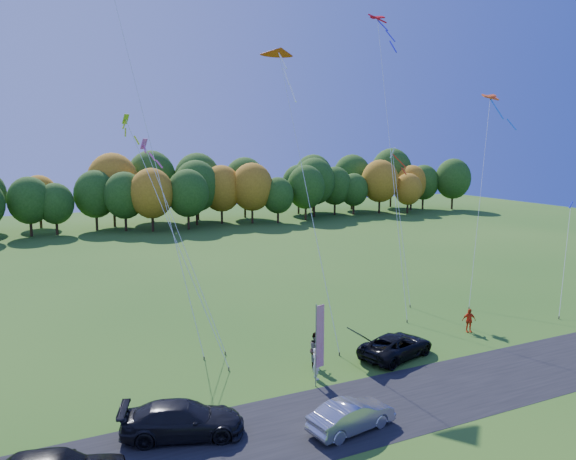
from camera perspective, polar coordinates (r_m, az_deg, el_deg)
name	(u,v)px	position (r m, az deg, el deg)	size (l,w,h in m)	color
ground	(337,375)	(31.10, 4.99, -14.44)	(160.00, 160.00, 0.00)	#255516
asphalt_strip	(380,406)	(28.07, 9.38, -17.23)	(90.00, 6.00, 0.01)	black
tree_line	(136,230)	(81.73, -15.18, -0.03)	(116.00, 12.00, 10.00)	#1E4711
black_suv	(396,346)	(33.63, 10.95, -11.47)	(2.27, 4.93, 1.37)	black
silver_sedan	(351,416)	(25.60, 6.47, -18.23)	(1.40, 4.01, 1.32)	#A1A1A5
dark_truck_a	(183,420)	(25.35, -10.66, -18.41)	(2.10, 5.16, 1.50)	black
person_tailgate_a	(316,363)	(30.25, 2.89, -13.37)	(0.62, 0.40, 1.69)	silver
person_tailgate_b	(316,349)	(31.76, 2.89, -12.01)	(0.95, 0.74, 1.95)	gray
person_east	(469,320)	(38.94, 17.90, -8.73)	(0.93, 0.39, 1.58)	red
feather_flag	(319,335)	(28.87, 3.18, -10.65)	(0.56, 0.19, 4.33)	#999999
kite_delta_blue	(140,101)	(36.12, -14.81, 12.51)	(5.13, 12.50, 30.37)	#4C3F33
kite_parafoil_orange	(391,154)	(43.93, 10.40, 7.63)	(6.43, 11.76, 23.21)	#4C3F33
kite_delta_red	(304,174)	(36.27, 1.63, 5.70)	(2.48, 10.93, 19.90)	#4C3F33
kite_parafoil_rainbow	(481,194)	(47.38, 18.98, 3.45)	(8.75, 6.73, 16.66)	#4C3F33
kite_diamond_yellow	(175,239)	(32.28, -11.39, -0.86)	(4.25, 7.22, 14.22)	#4C3F33
kite_diamond_white	(401,224)	(44.49, 11.40, 0.57)	(2.05, 5.26, 12.31)	#4C3F33
kite_diamond_pink	(183,244)	(34.60, -10.63, -1.38)	(3.55, 6.79, 12.85)	#4C3F33
kite_diamond_blue_low	(565,258)	(46.49, 26.34, -2.54)	(5.74, 4.24, 8.04)	#4C3F33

